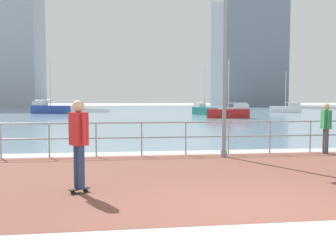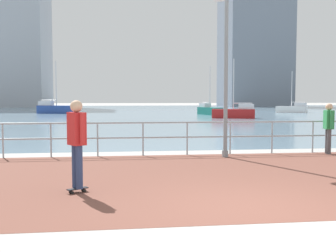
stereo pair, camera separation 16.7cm
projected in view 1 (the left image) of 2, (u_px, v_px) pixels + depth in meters
ground at (132, 114)px, 45.84m from camera, size 220.00×220.00×0.00m
brick_paving at (213, 176)px, 9.15m from camera, size 28.00×6.99×0.01m
harbor_water at (129, 111)px, 57.06m from camera, size 180.00×88.00×0.00m
waterfront_railing at (186, 132)px, 12.55m from camera, size 25.25×0.06×1.06m
lamppost at (223, 56)px, 11.81m from camera, size 0.61×0.70×5.51m
skateboarder at (79, 138)px, 7.41m from camera, size 0.40×0.51×1.75m
bystander at (326, 124)px, 12.82m from camera, size 0.29×0.56×1.63m
sailboat_yellow at (286, 109)px, 50.70m from camera, size 3.61×3.30×5.26m
sailboat_blue at (49, 109)px, 47.15m from camera, size 4.65×2.57×6.24m
sailboat_navy at (230, 112)px, 36.27m from camera, size 4.02×2.28×5.39m
sailboat_white at (204, 110)px, 43.83m from camera, size 2.16×3.98×5.35m
tower_steel at (1, 9)px, 84.29m from camera, size 15.67×14.68×43.19m
tower_concrete at (248, 46)px, 92.06m from camera, size 14.26×13.56×29.71m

